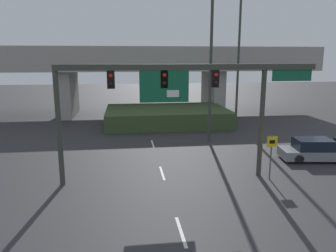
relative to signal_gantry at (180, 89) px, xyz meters
The scene contains 8 objects.
lane_markings 6.97m from the signal_gantry, 100.76° to the left, with size 0.14×22.95×0.01m.
signal_gantry is the anchor object (origin of this frame).
speed_limit_sign 6.30m from the signal_gantry, ahead, with size 0.60×0.11×2.58m.
highway_light_pole_near 9.97m from the signal_gantry, 64.90° to the left, with size 0.70×0.36×17.83m.
highway_light_pole_far 18.53m from the signal_gantry, 61.03° to the left, with size 0.70×0.36×16.49m.
overpass_bridge 22.41m from the signal_gantry, 92.21° to the left, with size 41.39×8.31×8.03m.
grass_embankment 16.66m from the signal_gantry, 85.41° to the left, with size 12.50×8.18×1.62m.
parked_sedan_near_right 10.96m from the signal_gantry, 13.65° to the left, with size 4.78×2.48×1.48m.
Camera 1 is at (-2.07, -6.52, 6.91)m, focal length 35.00 mm.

